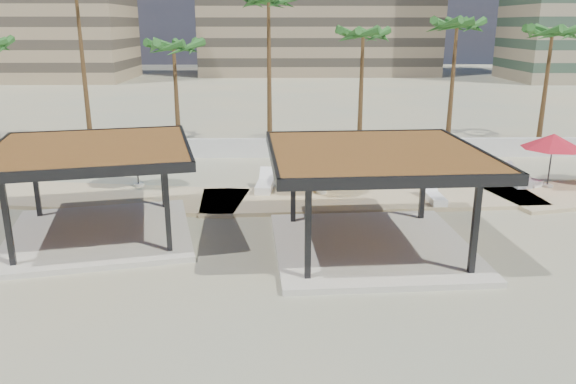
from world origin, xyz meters
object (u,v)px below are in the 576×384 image
Objects in this scene: lounger_a at (265,185)px; lounger_c at (524,180)px; pavilion_central at (374,191)px; umbrella_c at (553,141)px; pavilion_west at (95,183)px; lounger_d at (514,179)px; lounger_b at (434,197)px.

lounger_a is 13.36m from lounger_c.
pavilion_central is 12.62m from umbrella_c.
pavilion_central is at bearing -145.40° from lounger_a.
pavilion_west is 3.60× the size of lounger_d.
pavilion_west is 14.93m from lounger_b.
lounger_a is at bearing -179.16° from umbrella_c.
pavilion_west is 21.53m from umbrella_c.
lounger_c is 0.83× the size of lounger_d.
pavilion_central is 3.94× the size of lounger_b.
lounger_b is at bearing 91.71° from lounger_c.
lounger_d is (-1.41, 0.72, -2.12)m from umbrella_c.
lounger_a reaches higher than lounger_b.
pavilion_central is 10.64m from pavilion_west.
pavilion_central is 3.30× the size of lounger_d.
lounger_b is 1.01× the size of lounger_c.
pavilion_west is 20.49m from lounger_d.
umbrella_c is at bearing -121.94° from lounger_d.
umbrella_c is at bearing -154.41° from lounger_c.
pavilion_west reaches higher than lounger_c.
lounger_c is at bearing 142.43° from umbrella_c.
lounger_c is at bearing -80.89° from lounger_a.
umbrella_c is 14.40m from lounger_a.
pavilion_central is at bearing -20.81° from pavilion_west.
pavilion_west is at bearing 104.79° from lounger_d.
lounger_a is at bearing 115.74° from pavilion_central.
umbrella_c is (10.08, 7.60, 0.24)m from pavilion_central.
umbrella_c is 1.53× the size of lounger_d.
lounger_d is at bearing 40.14° from pavilion_central.
lounger_d is (4.93, 2.96, 0.03)m from lounger_b.
pavilion_central is 3.37× the size of lounger_a.
umbrella_c is 7.06m from lounger_b.
lounger_a is 8.17m from lounger_b.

